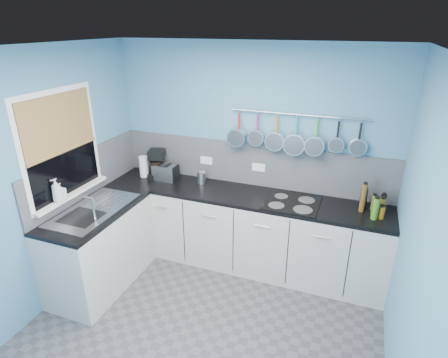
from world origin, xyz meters
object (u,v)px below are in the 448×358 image
Objects in this scene: coffee_maker at (157,164)px; toaster at (165,172)px; paper_towel at (144,166)px; canister at (201,177)px; soap_bottle_a at (57,190)px; soap_bottle_b at (60,192)px; hob at (292,203)px.

toaster is (0.12, -0.03, -0.08)m from coffee_maker.
coffee_maker is at bearing 7.61° from paper_towel.
paper_towel is 0.75m from canister.
paper_towel is at bearing 78.56° from soap_bottle_a.
soap_bottle_b is 1.21m from coffee_maker.
toaster reaches higher than hob.
soap_bottle_b is at bearing -125.14° from coffee_maker.
soap_bottle_a is 0.82× the size of toaster.
soap_bottle_a is at bearing -128.83° from canister.
toaster is (0.53, 1.12, -0.14)m from soap_bottle_b.
hob is (1.57, -0.11, -0.09)m from toaster.
coffee_maker reaches higher than soap_bottle_b.
paper_towel reaches higher than canister.
soap_bottle_b is 1.54m from canister.
canister is at bearing 50.13° from soap_bottle_b.
paper_towel is 0.17m from coffee_maker.
paper_towel is at bearing 179.66° from toaster.
canister is (0.98, 1.22, -0.20)m from soap_bottle_a.
canister reaches higher than hob.
hob is at bearing -8.51° from canister.
coffee_maker is at bearing 175.47° from hob.
paper_towel is 0.45× the size of hob.
canister is 1.12m from hob.
soap_bottle_a is 0.06m from soap_bottle_b.
soap_bottle_a reaches higher than hob.
toaster is (0.29, -0.00, -0.03)m from paper_towel.
coffee_maker is (0.40, 1.14, -0.06)m from soap_bottle_b.
soap_bottle_a reaches higher than coffee_maker.
toaster is at bearing 64.81° from soap_bottle_b.
coffee_maker is (0.40, 1.19, -0.10)m from soap_bottle_a.
coffee_maker is 1.18× the size of toaster.
hob is (1.69, -0.13, -0.17)m from coffee_maker.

